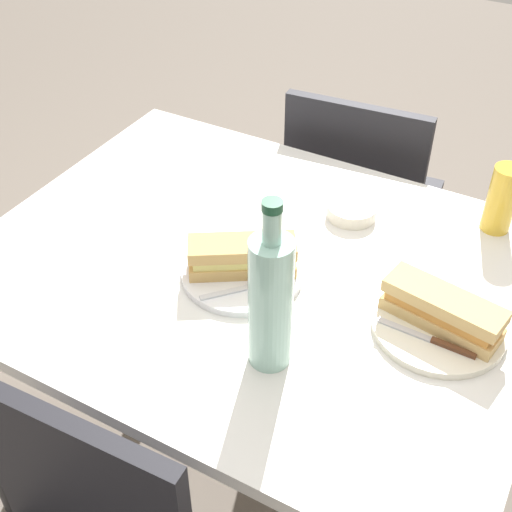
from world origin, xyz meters
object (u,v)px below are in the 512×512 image
baguette_sandwich_far (242,256)px  beer_glass (502,199)px  olive_bowl (352,210)px  chair_near (357,205)px  plate_near (439,324)px  water_bottle (271,301)px  baguette_sandwich_near (443,308)px  knife_far (249,285)px  dining_table (256,304)px  knife_near (432,340)px  plate_far (243,272)px

baguette_sandwich_far → beer_glass: (-0.40, -0.40, 0.03)m
beer_glass → olive_bowl: size_ratio=1.37×
baguette_sandwich_far → beer_glass: 0.56m
chair_near → olive_bowl: 0.50m
plate_near → water_bottle: size_ratio=0.73×
baguette_sandwich_near → baguette_sandwich_far: size_ratio=1.06×
knife_far → beer_glass: (-0.36, -0.43, 0.06)m
dining_table → olive_bowl: (-0.10, -0.25, 0.13)m
dining_table → knife_far: (-0.03, 0.08, 0.13)m
beer_glass → olive_bowl: beer_glass is taller
chair_near → olive_bowl: bearing=107.1°
plate_near → knife_near: bearing=92.1°
baguette_sandwich_near → knife_near: (-0.00, 0.05, -0.03)m
olive_bowl → water_bottle: bearing=94.8°
dining_table → plate_near: size_ratio=4.69×
dining_table → chair_near: chair_near is taller
knife_near → knife_far: same height
chair_near → olive_bowl: size_ratio=7.86×
baguette_sandwich_near → knife_near: bearing=92.1°
plate_near → baguette_sandwich_far: bearing=7.1°
knife_near → water_bottle: size_ratio=0.54×
dining_table → knife_far: bearing=110.6°
baguette_sandwich_near → dining_table: bearing=0.6°
knife_far → plate_near: bearing=-166.2°
plate_near → olive_bowl: olive_bowl is taller
baguette_sandwich_far → olive_bowl: baguette_sandwich_far is taller
knife_far → plate_far: bearing=-45.7°
dining_table → plate_near: (-0.38, -0.00, 0.12)m
plate_far → olive_bowl: (-0.11, -0.29, 0.01)m
beer_glass → knife_near: bearing=88.4°
plate_far → olive_bowl: size_ratio=2.21×
water_bottle → olive_bowl: water_bottle is taller
knife_near → olive_bowl: (0.28, -0.29, -0.00)m
knife_far → olive_bowl: (-0.07, -0.33, -0.00)m
plate_far → knife_far: 0.05m
dining_table → beer_glass: beer_glass is taller
knife_far → beer_glass: size_ratio=0.93×
baguette_sandwich_near → olive_bowl: bearing=-41.4°
knife_near → knife_far: size_ratio=1.28×
chair_near → plate_near: 0.79m
beer_glass → chair_near: bearing=-35.0°
baguette_sandwich_near → knife_near: size_ratio=1.25×
knife_near → plate_far: 0.39m
knife_near → knife_far: (0.35, 0.03, 0.00)m
plate_far → water_bottle: size_ratio=0.73×
beer_glass → baguette_sandwich_near: bearing=87.8°
dining_table → olive_bowl: olive_bowl is taller
plate_far → beer_glass: beer_glass is taller
beer_glass → plate_far: bearing=44.9°
baguette_sandwich_near → water_bottle: size_ratio=0.68×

